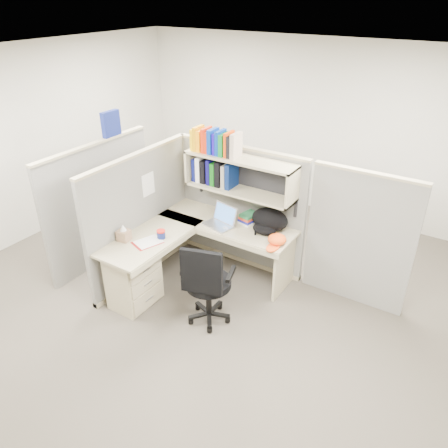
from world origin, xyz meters
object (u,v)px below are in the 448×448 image
Objects in this scene: laptop at (218,217)px; task_chair at (207,296)px; snack_canister at (161,234)px; desk at (159,265)px; backpack at (267,221)px.

task_chair is (0.40, -0.83, -0.49)m from laptop.
laptop is at bearing 56.28° from snack_canister.
desk is 3.85× the size of backpack.
desk is 1.67× the size of task_chair.
snack_canister is 0.93m from task_chair.
task_chair is at bearing -52.11° from laptop.
snack_canister is (-0.04, 0.13, 0.34)m from desk.
laptop is 0.79× the size of backpack.
desk is 0.92m from laptop.
snack_canister is 0.10× the size of task_chair.
backpack is 1.16m from task_chair.
task_chair reaches higher than backpack.
desk is at bearing -104.33° from laptop.
laptop is 0.34× the size of task_chair.
backpack is at bearing 45.14° from desk.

